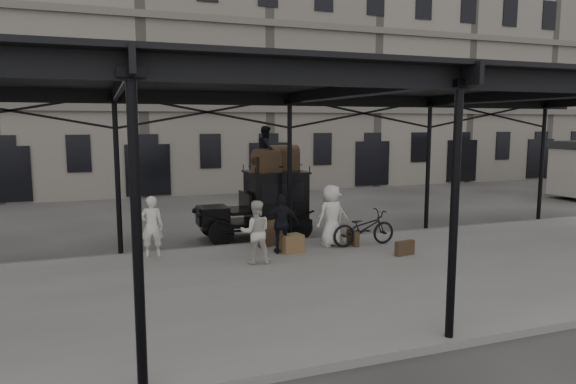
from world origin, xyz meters
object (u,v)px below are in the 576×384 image
(taxi, at_px, (267,201))
(steamer_trunk_platform, at_px, (269,235))
(bicycle, at_px, (364,228))
(steamer_trunk_roof_near, at_px, (266,163))
(porter_official, at_px, (282,224))
(porter_left, at_px, (152,226))

(taxi, height_order, steamer_trunk_platform, taxi)
(bicycle, relative_size, steamer_trunk_roof_near, 2.33)
(porter_official, xyz_separation_m, bicycle, (2.57, 0.01, -0.31))
(steamer_trunk_roof_near, height_order, steamer_trunk_platform, steamer_trunk_roof_near)
(porter_official, height_order, bicycle, porter_official)
(porter_official, bearing_deg, bicycle, -171.77)
(taxi, relative_size, steamer_trunk_roof_near, 4.27)
(taxi, bearing_deg, porter_official, -98.76)
(porter_official, xyz_separation_m, steamer_trunk_platform, (-0.04, 1.08, -0.53))
(porter_left, height_order, porter_official, porter_left)
(porter_left, distance_m, steamer_trunk_platform, 3.43)
(taxi, height_order, steamer_trunk_roof_near, steamer_trunk_roof_near)
(porter_official, relative_size, steamer_trunk_platform, 2.03)
(porter_left, xyz_separation_m, steamer_trunk_platform, (3.38, 0.24, -0.53))
(taxi, distance_m, steamer_trunk_platform, 1.81)
(taxi, height_order, bicycle, taxi)
(steamer_trunk_roof_near, bearing_deg, bicycle, -64.71)
(taxi, distance_m, porter_official, 2.71)
(porter_left, xyz_separation_m, bicycle, (5.98, -0.83, -0.31))
(taxi, xyz_separation_m, steamer_trunk_platform, (-0.45, -1.58, -0.75))
(taxi, bearing_deg, steamer_trunk_roof_near, -108.07)
(steamer_trunk_roof_near, relative_size, steamer_trunk_platform, 1.04)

